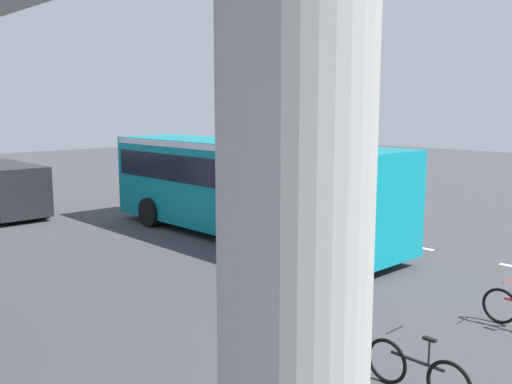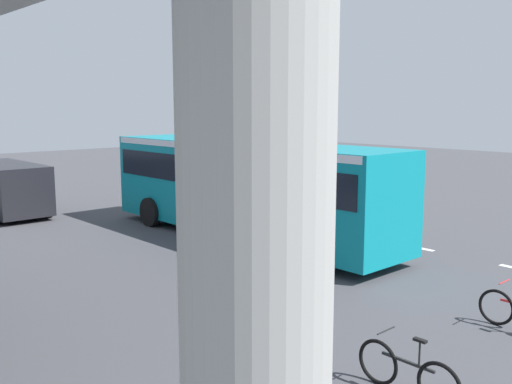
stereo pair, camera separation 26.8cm
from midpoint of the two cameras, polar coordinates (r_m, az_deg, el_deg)
The scene contains 9 objects.
ground at distance 19.21m, azimuth 0.46°, elevation -4.29°, with size 80.00×80.00×0.00m, color #424247.
city_bus at distance 18.39m, azimuth -1.60°, elevation 1.09°, with size 11.54×2.85×3.15m.
parked_van at distance 24.45m, azimuth -24.33°, elevation 0.55°, with size 4.80×2.17×2.05m.
bicycle_black at distance 9.17m, azimuth 14.95°, elevation -17.00°, with size 1.77×0.44×0.96m.
pedestrian at distance 21.60m, azimuth 4.53°, elevation -0.47°, with size 0.38×0.38×1.79m.
lane_dash_left at distance 18.42m, azimuth 14.25°, elevation -5.11°, with size 2.00×0.20×0.01m, color silver.
lane_dash_centre at distance 20.78m, azimuth 4.92°, elevation -3.32°, with size 2.00×0.20×0.01m, color silver.
lane_dash_right at distance 23.58m, azimuth -2.33°, elevation -1.86°, with size 2.00×0.20×0.01m, color silver.
lane_dash_rightmost at distance 26.69m, azimuth -7.96°, elevation -0.70°, with size 2.00×0.20×0.01m, color silver.
Camera 1 is at (-13.46, 13.03, 4.30)m, focal length 39.92 mm.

